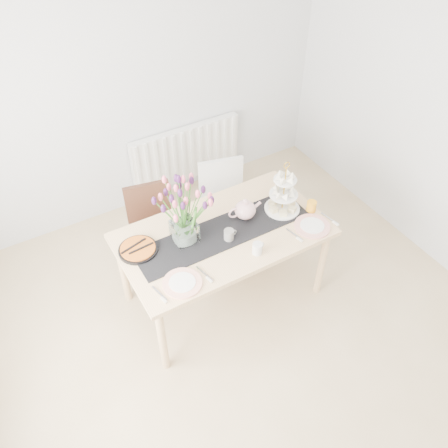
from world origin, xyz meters
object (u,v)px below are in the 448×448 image
cake_stand (283,198)px  teapot (245,210)px  radiator (186,153)px  dining_table (223,240)px  mug_grey (229,235)px  plate_right (312,226)px  plate_left (182,283)px  tulip_vase (182,205)px  mug_white (257,248)px  chair_brown (152,222)px  mug_orange (311,206)px  chair_white (224,198)px  tart_tin (138,249)px  cream_jug (286,188)px

cake_stand → teapot: (-0.31, 0.07, -0.04)m
radiator → dining_table: (-0.42, -1.48, 0.22)m
mug_grey → plate_right: 0.66m
mug_grey → plate_right: (0.63, -0.21, -0.04)m
dining_table → cake_stand: bearing=-1.1°
plate_left → plate_right: size_ratio=0.99×
tulip_vase → mug_white: tulip_vase is taller
chair_brown → mug_white: 1.14m
radiator → mug_orange: 1.69m
dining_table → cake_stand: cake_stand is taller
chair_white → mug_orange: mug_orange is taller
radiator → tart_tin: 1.73m
cake_stand → tart_tin: 1.20m
chair_brown → mug_orange: mug_orange is taller
teapot → mug_grey: size_ratio=2.94×
teapot → plate_left: (-0.73, -0.35, -0.08)m
tulip_vase → mug_white: size_ratio=7.02×
cream_jug → mug_orange: size_ratio=1.07×
chair_brown → cream_jug: 1.20m
radiator → cream_jug: size_ratio=12.04×
teapot → plate_right: size_ratio=0.96×
chair_white → teapot: 0.68m
radiator → cake_stand: 1.56m
chair_white → plate_right: size_ratio=2.98×
mug_white → plate_right: size_ratio=0.32×
mug_white → plate_left: (-0.61, 0.02, -0.04)m
dining_table → cream_jug: size_ratio=16.06×
dining_table → cake_stand: (0.54, -0.01, 0.20)m
mug_orange → tulip_vase: bearing=147.5°
plate_left → plate_right: 1.13m
plate_left → plate_right: (1.13, 0.00, 0.00)m
tart_tin → mug_grey: (0.64, -0.23, 0.03)m
cream_jug → plate_left: bearing=175.7°
teapot → tart_tin: bearing=-178.0°
radiator → tulip_vase: size_ratio=1.89×
cream_jug → tart_tin: cream_jug is taller
chair_brown → mug_orange: 1.38m
teapot → plate_right: 0.54m
mug_white → chair_brown: bearing=99.6°
tulip_vase → mug_grey: (0.29, -0.16, -0.30)m
radiator → mug_orange: (0.32, -1.62, 0.35)m
chair_white → mug_orange: 0.90m
radiator → dining_table: bearing=-105.8°
chair_white → cake_stand: (0.17, -0.64, 0.39)m
tulip_vase → cream_jug: (0.99, 0.08, -0.30)m
dining_table → tulip_vase: size_ratio=2.52×
dining_table → cream_jug: bearing=12.6°
tulip_vase → plate_left: 0.55m
chair_white → cake_stand: size_ratio=1.99×
cream_jug → mug_orange: bearing=-106.9°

